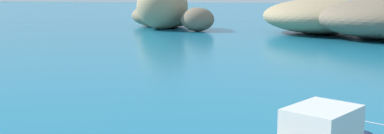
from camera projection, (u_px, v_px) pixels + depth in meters
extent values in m
ellipsoid|color=#9E8966|center=(321.00, 16.00, 65.60)|extent=(21.90, 22.02, 4.83)
ellipsoid|color=#84755B|center=(380.00, 15.00, 67.21)|extent=(12.26, 13.32, 4.79)
ellipsoid|color=#84755B|center=(154.00, 16.00, 77.45)|extent=(10.89, 10.63, 3.49)
ellipsoid|color=#9E8966|center=(163.00, 6.00, 72.07)|extent=(9.94, 10.91, 6.95)
ellipsoid|color=#756651|center=(172.00, 18.00, 76.50)|extent=(8.31, 9.31, 2.82)
ellipsoid|color=#756651|center=(198.00, 19.00, 68.66)|extent=(6.00, 5.64, 3.47)
cube|color=silver|center=(322.00, 125.00, 14.98)|extent=(2.83, 2.98, 1.19)
cube|color=#2D4756|center=(339.00, 114.00, 15.84)|extent=(1.53, 1.16, 0.63)
cylinder|color=silver|center=(359.00, 120.00, 17.16)|extent=(1.50, 1.04, 0.04)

